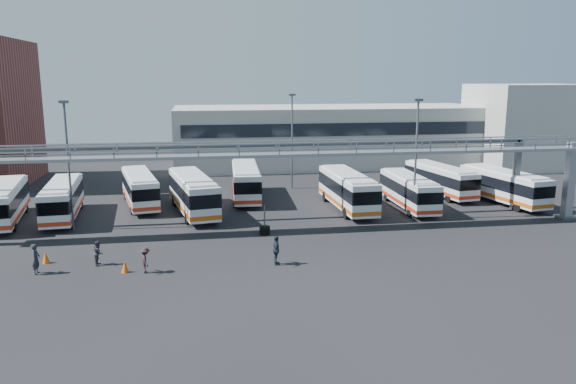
{
  "coord_description": "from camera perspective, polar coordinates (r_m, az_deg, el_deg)",
  "views": [
    {
      "loc": [
        -6.05,
        -37.29,
        11.96
      ],
      "look_at": [
        0.97,
        6.0,
        2.94
      ],
      "focal_mm": 35.0,
      "sensor_mm": 36.0,
      "label": 1
    }
  ],
  "objects": [
    {
      "name": "cone_left",
      "position": [
        36.65,
        -16.24,
        -7.31
      ],
      "size": [
        0.6,
        0.6,
        0.72
      ],
      "primitive_type": "cone",
      "rotation": [
        0.0,
        0.0,
        -0.4
      ],
      "color": "#D2510B",
      "rests_on": "ground"
    },
    {
      "name": "tire_stack",
      "position": [
        43.45,
        -2.38,
        -3.83
      ],
      "size": [
        0.82,
        0.82,
        2.33
      ],
      "color": "black",
      "rests_on": "ground"
    },
    {
      "name": "light_pole_mid",
      "position": [
        48.23,
        12.88,
        3.91
      ],
      "size": [
        0.7,
        0.35,
        10.21
      ],
      "color": "#4C4F54",
      "rests_on": "ground"
    },
    {
      "name": "bus_1",
      "position": [
        51.67,
        -21.94,
        -0.63
      ],
      "size": [
        3.31,
        10.59,
        3.17
      ],
      "rotation": [
        0.0,
        0.0,
        0.09
      ],
      "color": "silver",
      "rests_on": "ground"
    },
    {
      "name": "bus_2",
      "position": [
        54.55,
        -14.84,
        0.44
      ],
      "size": [
        4.42,
        10.68,
        3.16
      ],
      "rotation": [
        0.0,
        0.0,
        0.2
      ],
      "color": "silver",
      "rests_on": "ground"
    },
    {
      "name": "pedestrian_b",
      "position": [
        38.47,
        -18.69,
        -5.87
      ],
      "size": [
        0.61,
        0.78,
        1.61
      ],
      "primitive_type": "imported",
      "rotation": [
        0.0,
        0.0,
        1.57
      ],
      "color": "#2B2432",
      "rests_on": "ground"
    },
    {
      "name": "light_pole_back",
      "position": [
        60.46,
        0.41,
        5.71
      ],
      "size": [
        0.7,
        0.35,
        10.21
      ],
      "color": "#4C4F54",
      "rests_on": "ground"
    },
    {
      "name": "light_pole_left",
      "position": [
        46.79,
        -21.43,
        3.16
      ],
      "size": [
        0.7,
        0.35,
        10.21
      ],
      "color": "#4C4F54",
      "rests_on": "ground"
    },
    {
      "name": "gantry",
      "position": [
        44.06,
        -1.22,
        3.2
      ],
      "size": [
        51.4,
        5.15,
        7.1
      ],
      "color": "gray",
      "rests_on": "ground"
    },
    {
      "name": "bus_0",
      "position": [
        52.27,
        -26.85,
        -0.88
      ],
      "size": [
        3.93,
        10.85,
        3.22
      ],
      "rotation": [
        0.0,
        0.0,
        0.14
      ],
      "color": "silver",
      "rests_on": "ground"
    },
    {
      "name": "bus_8",
      "position": [
        59.48,
        15.19,
        1.3
      ],
      "size": [
        3.89,
        10.46,
        3.1
      ],
      "rotation": [
        0.0,
        0.0,
        0.15
      ],
      "color": "silver",
      "rests_on": "ground"
    },
    {
      "name": "building_right",
      "position": [
        82.36,
        23.3,
        6.18
      ],
      "size": [
        14.0,
        12.0,
        11.0
      ],
      "primitive_type": "cube",
      "color": "#B2B2AD",
      "rests_on": "ground"
    },
    {
      "name": "bus_7",
      "position": [
        52.98,
        12.18,
        0.19
      ],
      "size": [
        2.47,
        10.14,
        3.07
      ],
      "rotation": [
        0.0,
        0.0,
        -0.01
      ],
      "color": "silver",
      "rests_on": "ground"
    },
    {
      "name": "bus_6",
      "position": [
        51.64,
        6.04,
        0.29
      ],
      "size": [
        2.94,
        11.22,
        3.39
      ],
      "rotation": [
        0.0,
        0.0,
        0.03
      ],
      "color": "silver",
      "rests_on": "ground"
    },
    {
      "name": "pedestrian_a",
      "position": [
        38.09,
        -24.24,
        -6.23
      ],
      "size": [
        0.5,
        0.73,
        1.91
      ],
      "primitive_type": "imported",
      "rotation": [
        0.0,
        0.0,
        1.51
      ],
      "color": "#22232A",
      "rests_on": "ground"
    },
    {
      "name": "pedestrian_c",
      "position": [
        36.11,
        -14.28,
        -6.73
      ],
      "size": [
        0.82,
        1.16,
        1.62
      ],
      "primitive_type": "imported",
      "rotation": [
        0.0,
        0.0,
        1.8
      ],
      "color": "#2C1D20",
      "rests_on": "ground"
    },
    {
      "name": "warehouse",
      "position": [
        77.83,
        4.27,
        5.72
      ],
      "size": [
        42.0,
        14.0,
        8.0
      ],
      "primitive_type": "cube",
      "color": "#9E9E99",
      "rests_on": "ground"
    },
    {
      "name": "bus_4",
      "position": [
        55.89,
        -4.32,
        1.17
      ],
      "size": [
        3.08,
        11.11,
        3.34
      ],
      "rotation": [
        0.0,
        0.0,
        -0.05
      ],
      "color": "silver",
      "rests_on": "ground"
    },
    {
      "name": "cone_right",
      "position": [
        40.14,
        -23.39,
        -6.13
      ],
      "size": [
        0.54,
        0.54,
        0.77
      ],
      "primitive_type": "cone",
      "rotation": [
        0.0,
        0.0,
        -0.12
      ],
      "color": "#D2510B",
      "rests_on": "ground"
    },
    {
      "name": "ground",
      "position": [
        39.63,
        0.0,
        -5.94
      ],
      "size": [
        140.0,
        140.0,
        0.0
      ],
      "primitive_type": "plane",
      "color": "black",
      "rests_on": "ground"
    },
    {
      "name": "bus_3",
      "position": [
        50.48,
        -9.63,
        -0.03
      ],
      "size": [
        4.65,
        11.63,
        3.45
      ],
      "rotation": [
        0.0,
        0.0,
        0.18
      ],
      "color": "silver",
      "rests_on": "ground"
    },
    {
      "name": "pedestrian_d",
      "position": [
        36.42,
        -1.2,
        -5.94
      ],
      "size": [
        0.49,
        1.14,
        1.94
      ],
      "primitive_type": "imported",
      "rotation": [
        0.0,
        0.0,
        1.59
      ],
      "color": "#1B2531",
      "rests_on": "ground"
    },
    {
      "name": "bus_9",
      "position": [
        57.61,
        21.04,
        0.65
      ],
      "size": [
        4.16,
        10.81,
        3.2
      ],
      "rotation": [
        0.0,
        0.0,
        0.17
      ],
      "color": "silver",
      "rests_on": "ground"
    }
  ]
}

